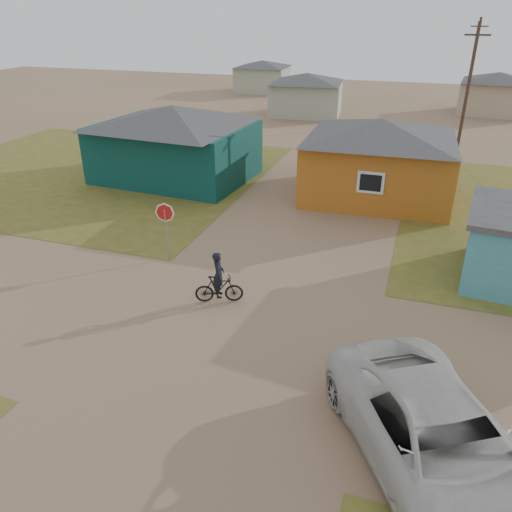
# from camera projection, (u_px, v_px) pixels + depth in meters

# --- Properties ---
(ground) EXTENTS (120.00, 120.00, 0.00)m
(ground) POSITION_uv_depth(u_px,v_px,m) (230.00, 341.00, 14.45)
(ground) COLOR #967356
(grass_nw) EXTENTS (20.00, 18.00, 0.00)m
(grass_nw) POSITION_uv_depth(u_px,v_px,m) (90.00, 171.00, 29.49)
(grass_nw) COLOR olive
(grass_nw) RESTS_ON ground
(house_teal) EXTENTS (8.93, 7.08, 4.00)m
(house_teal) POSITION_uv_depth(u_px,v_px,m) (175.00, 142.00, 27.42)
(house_teal) COLOR #093633
(house_teal) RESTS_ON ground
(house_yellow) EXTENTS (7.72, 6.76, 3.90)m
(house_yellow) POSITION_uv_depth(u_px,v_px,m) (379.00, 158.00, 24.71)
(house_yellow) COLOR #B7641C
(house_yellow) RESTS_ON ground
(house_pale_west) EXTENTS (7.04, 6.15, 3.60)m
(house_pale_west) POSITION_uv_depth(u_px,v_px,m) (306.00, 94.00, 44.17)
(house_pale_west) COLOR #A5AE95
(house_pale_west) RESTS_ON ground
(house_beige_east) EXTENTS (6.95, 6.05, 3.60)m
(house_beige_east) POSITION_uv_depth(u_px,v_px,m) (496.00, 93.00, 44.67)
(house_beige_east) COLOR tan
(house_beige_east) RESTS_ON ground
(house_pale_north) EXTENTS (6.28, 5.81, 3.40)m
(house_pale_north) POSITION_uv_depth(u_px,v_px,m) (263.00, 76.00, 56.69)
(house_pale_north) COLOR #A5AE95
(house_pale_north) RESTS_ON ground
(utility_pole_near) EXTENTS (1.40, 0.20, 8.00)m
(utility_pole_near) POSITION_uv_depth(u_px,v_px,m) (467.00, 93.00, 29.39)
(utility_pole_near) COLOR #453329
(utility_pole_near) RESTS_ON ground
(utility_pole_far) EXTENTS (1.40, 0.20, 8.00)m
(utility_pole_far) POSITION_uv_depth(u_px,v_px,m) (472.00, 67.00, 42.67)
(utility_pole_far) COLOR #453329
(utility_pole_far) RESTS_ON ground
(stop_sign) EXTENTS (0.73, 0.22, 2.28)m
(stop_sign) POSITION_uv_depth(u_px,v_px,m) (165.00, 218.00, 18.43)
(stop_sign) COLOR gray
(stop_sign) RESTS_ON ground
(cyclist) EXTENTS (1.63, 0.99, 1.78)m
(cyclist) POSITION_uv_depth(u_px,v_px,m) (219.00, 284.00, 16.11)
(cyclist) COLOR black
(cyclist) RESTS_ON ground
(vehicle) EXTENTS (5.69, 6.84, 1.74)m
(vehicle) POSITION_uv_depth(u_px,v_px,m) (439.00, 441.00, 9.98)
(vehicle) COLOR beige
(vehicle) RESTS_ON ground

